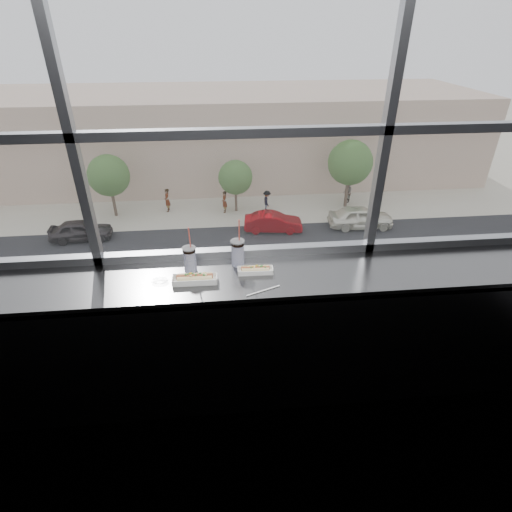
{
  "coord_description": "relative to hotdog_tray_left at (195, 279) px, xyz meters",
  "views": [
    {
      "loc": [
        -0.12,
        -1.07,
        2.6
      ],
      "look_at": [
        0.11,
        1.23,
        1.25
      ],
      "focal_mm": 28.0,
      "sensor_mm": 36.0,
      "label": 1
    }
  ],
  "objects": [
    {
      "name": "car_near_b",
      "position": [
        -5.46,
        16.33,
        -11.11
      ],
      "size": [
        2.69,
        5.87,
        1.92
      ],
      "primitive_type": "imported",
      "rotation": [
        0.0,
        0.0,
        1.52
      ],
      "color": "#292626",
      "rests_on": "street_asphalt"
    },
    {
      "name": "street_asphalt",
      "position": [
        0.3,
        20.33,
        -12.1
      ],
      "size": [
        80.0,
        10.0,
        0.06
      ],
      "primitive_type": "cube",
      "color": "black",
      "rests_on": "plaza_ground"
    },
    {
      "name": "loose_straw",
      "position": [
        0.44,
        -0.15,
        -0.03
      ],
      "size": [
        0.23,
        0.1,
        0.01
      ],
      "primitive_type": "cylinder",
      "rotation": [
        0.0,
        1.57,
        0.39
      ],
      "color": "white",
      "rests_on": "counter"
    },
    {
      "name": "counter",
      "position": [
        0.3,
        0.05,
        -0.06
      ],
      "size": [
        6.0,
        0.55,
        0.06
      ],
      "primitive_type": "cube",
      "color": "#5E5E5E",
      "rests_on": "ground"
    },
    {
      "name": "car_near_c",
      "position": [
        -1.44,
        16.33,
        -11.01
      ],
      "size": [
        3.31,
        6.58,
        2.11
      ],
      "primitive_type": "imported",
      "rotation": [
        0.0,
        0.0,
        1.46
      ],
      "color": "#A61C23",
      "rests_on": "street_asphalt"
    },
    {
      "name": "pedestrian_a",
      "position": [
        -4.06,
        28.85,
        -10.94
      ],
      "size": [
        0.77,
        1.03,
        2.31
      ],
      "primitive_type": "imported",
      "rotation": [
        0.0,
        0.0,
        4.71
      ],
      "color": "#66605B",
      "rests_on": "far_sidewalk"
    },
    {
      "name": "soda_cup_left",
      "position": [
        -0.04,
        0.15,
        0.07
      ],
      "size": [
        0.09,
        0.09,
        0.35
      ],
      "color": "white",
      "rests_on": "counter"
    },
    {
      "name": "car_near_d",
      "position": [
        7.72,
        16.33,
        -10.95
      ],
      "size": [
        2.81,
        6.75,
        2.25
      ],
      "primitive_type": "imported",
      "rotation": [
        0.0,
        0.0,
        1.57
      ],
      "color": "white",
      "rests_on": "street_asphalt"
    },
    {
      "name": "window_mullions",
      "position": [
        0.3,
        0.33,
        1.17
      ],
      "size": [
        6.0,
        0.08,
        2.4
      ],
      "primitive_type": null,
      "color": "gray",
      "rests_on": "ground"
    },
    {
      "name": "pedestrian_d",
      "position": [
        11.27,
        29.26,
        -11.03
      ],
      "size": [
        0.71,
        0.94,
        2.12
      ],
      "primitive_type": "imported",
      "rotation": [
        0.0,
        0.0,
        4.71
      ],
      "color": "#66605B",
      "rests_on": "far_sidewalk"
    },
    {
      "name": "window_glass",
      "position": [
        0.3,
        0.35,
        1.17
      ],
      "size": [
        6.0,
        0.0,
        6.0
      ],
      "primitive_type": "plane",
      "rotation": [
        1.57,
        0.0,
        0.0
      ],
      "color": "silver",
      "rests_on": "ground"
    },
    {
      "name": "car_far_a",
      "position": [
        -9.75,
        24.33,
        -11.09
      ],
      "size": [
        2.83,
        6.0,
        1.95
      ],
      "primitive_type": "imported",
      "rotation": [
        0.0,
        0.0,
        1.64
      ],
      "color": "#2B2627",
      "rests_on": "street_asphalt"
    },
    {
      "name": "wrapper",
      "position": [
        -0.24,
        0.02,
        -0.02
      ],
      "size": [
        0.11,
        0.08,
        0.03
      ],
      "primitive_type": "ellipsoid",
      "color": "silver",
      "rests_on": "counter"
    },
    {
      "name": "pedestrian_b",
      "position": [
        0.62,
        28.17,
        -11.01
      ],
      "size": [
        0.72,
        0.96,
        2.16
      ],
      "primitive_type": "imported",
      "rotation": [
        0.0,
        0.0,
        4.71
      ],
      "color": "#66605B",
      "rests_on": "far_sidewalk"
    },
    {
      "name": "plaza_near",
      "position": [
        0.3,
        7.33,
        -12.11
      ],
      "size": [
        50.0,
        14.0,
        0.04
      ],
      "primitive_type": "cube",
      "color": "#B6B19D",
      "rests_on": "plaza_ground"
    },
    {
      "name": "plaza_ground",
      "position": [
        0.3,
        43.83,
        -12.13
      ],
      "size": [
        120.0,
        120.0,
        0.0
      ],
      "primitive_type": "plane",
      "color": "#B6B19D",
      "rests_on": "ground"
    },
    {
      "name": "far_building",
      "position": [
        0.3,
        38.33,
        -8.13
      ],
      "size": [
        50.0,
        14.0,
        8.0
      ],
      "primitive_type": "cube",
      "color": "tan",
      "rests_on": "plaza_ground"
    },
    {
      "name": "tree_center",
      "position": [
        1.58,
        28.33,
        -9.21
      ],
      "size": [
        2.75,
        2.75,
        4.3
      ],
      "color": "#47382B",
      "rests_on": "far_sidewalk"
    },
    {
      "name": "car_far_b",
      "position": [
        4.11,
        24.33,
        -11.13
      ],
      "size": [
        2.95,
        5.86,
        1.88
      ],
      "primitive_type": "imported",
      "rotation": [
        0.0,
        0.0,
        1.46
      ],
      "color": "#A30006",
      "rests_on": "street_asphalt"
    },
    {
      "name": "far_sidewalk",
      "position": [
        0.3,
        28.33,
        -12.11
      ],
      "size": [
        80.0,
        6.0,
        0.04
      ],
      "primitive_type": "cube",
      "color": "#B6B19D",
      "rests_on": "plaza_ground"
    },
    {
      "name": "hotdog_tray_left",
      "position": [
        0.0,
        0.0,
        0.0
      ],
      "size": [
        0.3,
        0.1,
        0.07
      ],
      "rotation": [
        0.0,
        0.0,
        -0.01
      ],
      "color": "white",
      "rests_on": "counter"
    },
    {
      "name": "counter_fascia",
      "position": [
        0.3,
        -0.2,
        -0.58
      ],
      "size": [
        6.0,
        0.04,
        1.04
      ],
      "primitive_type": "cube",
      "color": "#5E5E5E",
      "rests_on": "ground"
    },
    {
      "name": "tree_right",
      "position": [
        10.85,
        28.33,
        -8.3
      ],
      "size": [
        3.62,
        3.62,
        5.65
      ],
      "color": "#47382B",
      "rests_on": "far_sidewalk"
    },
    {
      "name": "pedestrian_c",
      "position": [
        4.1,
        28.1,
        -11.05
      ],
      "size": [
        0.69,
        0.93,
        2.08
      ],
      "primitive_type": "imported",
      "rotation": [
        0.0,
        0.0,
        1.57
      ],
      "color": "#66605B",
      "rests_on": "far_sidewalk"
    },
    {
      "name": "tree_left",
      "position": [
        -8.18,
        28.33,
        -8.73
      ],
      "size": [
        3.21,
        3.21,
        5.02
      ],
      "color": "#47382B",
      "rests_on": "far_sidewalk"
    },
    {
      "name": "hotdog_tray_right",
      "position": [
        0.41,
        0.08,
        -0.01
      ],
      "size": [
        0.25,
        0.09,
        0.06
      ],
      "rotation": [
        0.0,
        0.0,
        -0.03
      ],
      "color": "white",
      "rests_on": "counter"
    },
    {
      "name": "soda_cup_right",
      "position": [
        0.3,
        0.2,
        0.08
      ],
      "size": [
        0.1,
        0.1,
        0.37
      ],
      "color": "white",
      "rests_on": "counter"
    },
    {
      "name": "wall_back_lower",
      "position": [
        0.3,
        0.33,
        -0.58
      ],
      "size": [
        6.0,
        0.0,
        6.0
      ],
      "primitive_type": "plane",
      "rotation": [
        1.57,
        0.0,
        0.0
      ],
      "color": "black",
      "rests_on": "ground"
    },
    {
      "name": "car_far_c",
      "position": [
        10.79,
        24.33,
        -10.97
      ],
      "size": [
        3.05,
        6.72,
        2.2
      ],
      "primitive_type": "imported",
      "rotation": [
        0.0,
        0.0,
        1.52
      ],
      "color": "white",
      "rests_on": "street_asphalt"
    }
  ]
}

